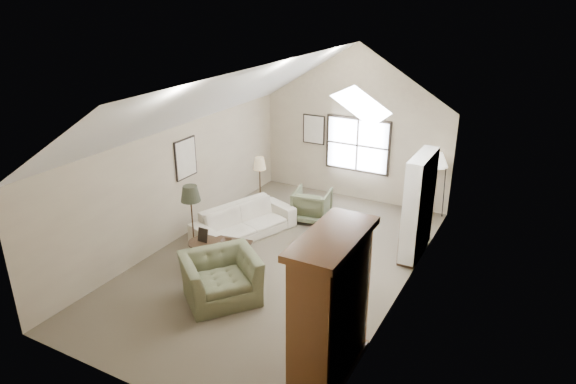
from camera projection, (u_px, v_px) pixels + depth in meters
The scene contains 18 objects.
room_shell at pixel (277, 106), 9.24m from camera, with size 5.01×8.01×4.00m.
window at pixel (358, 145), 13.09m from camera, with size 1.72×0.08×1.42m, color black.
skylight at pixel (363, 104), 9.40m from camera, with size 0.80×1.20×0.52m, color white, non-canonical shape.
wall_art at pixel (249, 144), 12.21m from camera, with size 1.97×3.71×0.88m.
armoire at pixel (330, 306), 7.11m from camera, with size 0.60×1.50×2.20m, color brown.
tv_alcove at pixel (419, 205), 10.29m from camera, with size 0.32×1.30×2.10m, color white.
media_console at pixel (414, 242), 10.61m from camera, with size 0.34×1.18×0.60m, color #382316.
tv_panel at pixel (417, 215), 10.38m from camera, with size 0.05×0.90×0.55m, color black.
sofa at pixel (244, 221), 11.45m from camera, with size 2.36×0.92×0.69m, color beige.
armchair_near at pixel (221, 278), 9.09m from camera, with size 1.29×1.12×0.84m, color #6B6C4B.
armchair_far at pixel (312, 205), 12.19m from camera, with size 0.82×0.85×0.77m, color #515B3F.
coffee_table at pixel (227, 253), 10.32m from camera, with size 0.92×0.51×0.47m, color #352315.
bowl at pixel (227, 241), 10.22m from camera, with size 0.22×0.22×0.05m, color #332615.
side_table at pixel (204, 255), 10.11m from camera, with size 0.59×0.59×0.59m, color #3A2618.
side_chair at pixel (418, 193), 12.45m from camera, with size 0.43×0.43×1.11m, color maroon.
tripod_lamp at pixel (435, 185), 12.18m from camera, with size 0.48×0.48×1.66m, color white, non-canonical shape.
dark_lamp at pixel (193, 223), 10.26m from camera, with size 0.39×0.39×1.65m, color #292C1F, non-canonical shape.
tan_lamp at pixel (260, 185), 12.41m from camera, with size 0.30×0.30×1.48m, color tan, non-canonical shape.
Camera 1 is at (4.51, -7.96, 5.23)m, focal length 32.00 mm.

